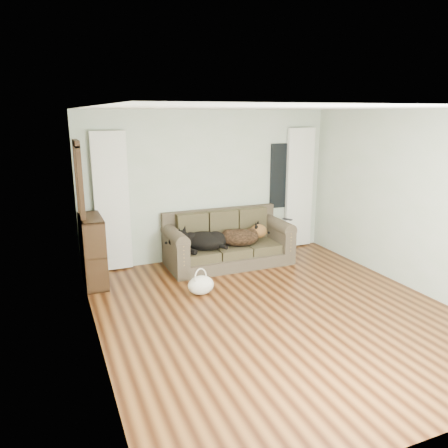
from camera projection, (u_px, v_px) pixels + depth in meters
name	position (u px, v px, depth m)	size (l,w,h in m)	color
floor	(277.00, 312.00, 5.75)	(5.00, 5.00, 0.00)	#321609
ceiling	(283.00, 108.00, 5.10)	(5.00, 5.00, 0.00)	white
wall_back	(209.00, 186.00, 7.66)	(4.50, 0.04, 2.60)	beige
wall_left	(93.00, 235.00, 4.59)	(0.04, 5.00, 2.60)	beige
wall_right	(417.00, 202.00, 6.26)	(0.04, 5.00, 2.60)	beige
curtain_left	(112.00, 202.00, 7.00)	(0.55, 0.08, 2.25)	white
curtain_right	(299.00, 188.00, 8.29)	(0.55, 0.08, 2.25)	white
window_pane	(282.00, 176.00, 8.15)	(0.50, 0.03, 1.20)	black
door_casing	(82.00, 216.00, 6.51)	(0.07, 0.60, 2.10)	black
sofa	(229.00, 239.00, 7.46)	(2.11, 0.91, 0.86)	#4A4233
dog_black_lab	(202.00, 242.00, 7.19)	(0.73, 0.51, 0.31)	black
dog_shepherd	(242.00, 237.00, 7.44)	(0.69, 0.49, 0.31)	black
tv_remote	(287.00, 219.00, 7.66)	(0.05, 0.17, 0.02)	black
tote_bag	(201.00, 284.00, 6.27)	(0.38, 0.30, 0.28)	silver
bookshelf	(93.00, 252.00, 6.59)	(0.32, 0.84, 1.05)	black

